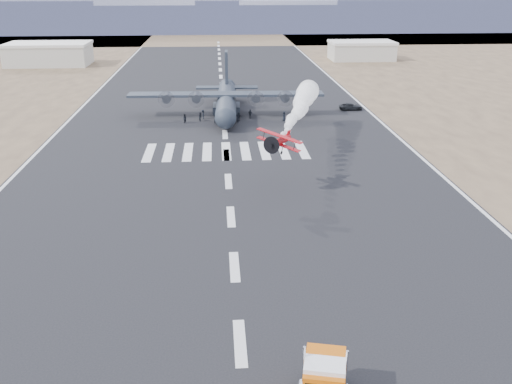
{
  "coord_description": "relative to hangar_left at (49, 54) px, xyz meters",
  "views": [
    {
      "loc": [
        -1.31,
        -36.06,
        25.96
      ],
      "look_at": [
        2.69,
        21.25,
        4.0
      ],
      "focal_mm": 40.0,
      "sensor_mm": 36.0,
      "label": 1
    }
  ],
  "objects": [
    {
      "name": "support_vehicle",
      "position": [
        78.1,
        -67.56,
        -2.74
      ],
      "size": [
        4.82,
        2.29,
        1.33
      ],
      "primitive_type": "imported",
      "rotation": [
        0.0,
        0.0,
        1.59
      ],
      "color": "black",
      "rests_on": "ground"
    },
    {
      "name": "ground",
      "position": [
        52.0,
        -145.0,
        -3.41
      ],
      "size": [
        500.0,
        500.0,
        0.0
      ],
      "primitive_type": "plane",
      "color": "black",
      "rests_on": "ground"
    },
    {
      "name": "crew_c",
      "position": [
        48.02,
        -73.31,
        -2.52
      ],
      "size": [
        0.67,
        1.21,
        1.78
      ],
      "primitive_type": "imported",
      "rotation": [
        0.0,
        0.0,
        4.83
      ],
      "color": "black",
      "rests_on": "ground"
    },
    {
      "name": "aerobatic_biplane",
      "position": [
        58.47,
        -112.85,
        3.14
      ],
      "size": [
        5.99,
        5.63,
        2.87
      ],
      "rotation": [
        0.0,
        0.2,
        -0.27
      ],
      "color": "red"
    },
    {
      "name": "crew_d",
      "position": [
        57.07,
        -73.36,
        -2.53
      ],
      "size": [
        1.13,
        1.04,
        1.75
      ],
      "primitive_type": "imported",
      "rotation": [
        0.0,
        0.0,
        5.63
      ],
      "color": "black",
      "rests_on": "ground"
    },
    {
      "name": "ridge_seg_e",
      "position": [
        117.0,
        115.0,
        4.09
      ],
      "size": [
        150.0,
        50.0,
        15.0
      ],
      "primitive_type": "cube",
      "color": "#858BA9",
      "rests_on": "ground"
    },
    {
      "name": "crew_f",
      "position": [
        54.81,
        -74.87,
        -2.63
      ],
      "size": [
        1.45,
        1.21,
        1.56
      ],
      "primitive_type": "imported",
      "rotation": [
        0.0,
        0.0,
        2.53
      ],
      "color": "black",
      "rests_on": "ground"
    },
    {
      "name": "ridge_seg_f",
      "position": [
        182.0,
        115.0,
        5.09
      ],
      "size": [
        150.0,
        50.0,
        17.0
      ],
      "primitive_type": "cube",
      "color": "#858BA9",
      "rests_on": "ground"
    },
    {
      "name": "crew_e",
      "position": [
        63.38,
        -75.94,
        -2.48
      ],
      "size": [
        0.88,
        1.06,
        1.86
      ],
      "primitive_type": "imported",
      "rotation": [
        0.0,
        0.0,
        4.29
      ],
      "color": "black",
      "rests_on": "ground"
    },
    {
      "name": "runway_markings",
      "position": [
        52.0,
        -85.0,
        -3.4
      ],
      "size": [
        60.0,
        260.0,
        0.01
      ],
      "primitive_type": null,
      "color": "silver",
      "rests_on": "ground"
    },
    {
      "name": "ridge_seg_d",
      "position": [
        52.0,
        115.0,
        3.09
      ],
      "size": [
        150.0,
        50.0,
        13.0
      ],
      "primitive_type": "cube",
      "color": "#858BA9",
      "rests_on": "ground"
    },
    {
      "name": "ridge_seg_c",
      "position": [
        -13.0,
        115.0,
        5.09
      ],
      "size": [
        150.0,
        50.0,
        17.0
      ],
      "primitive_type": "cube",
      "color": "#858BA9",
      "rests_on": "ground"
    },
    {
      "name": "smoke_trail",
      "position": [
        65.54,
        -87.16,
        3.38
      ],
      "size": [
        10.31,
        31.57,
        3.8
      ],
      "rotation": [
        0.0,
        0.0,
        -0.27
      ],
      "color": "white"
    },
    {
      "name": "crew_b",
      "position": [
        44.69,
        -76.5,
        -2.55
      ],
      "size": [
        0.96,
        0.93,
        1.71
      ],
      "primitive_type": "imported",
      "rotation": [
        0.0,
        0.0,
        5.57
      ],
      "color": "black",
      "rests_on": "ground"
    },
    {
      "name": "crew_h",
      "position": [
        47.57,
        -74.92,
        -2.57
      ],
      "size": [
        0.7,
        0.92,
        1.68
      ],
      "primitive_type": "imported",
      "rotation": [
        0.0,
        0.0,
        1.84
      ],
      "color": "black",
      "rests_on": "ground"
    },
    {
      "name": "hangar_right",
      "position": [
        98.0,
        5.0,
        -0.4
      ],
      "size": [
        20.5,
        12.5,
        5.9
      ],
      "color": "#AEA99A",
      "rests_on": "ground"
    },
    {
      "name": "crew_g",
      "position": [
        54.53,
        -77.02,
        -2.61
      ],
      "size": [
        0.64,
        0.7,
        1.6
      ],
      "primitive_type": "imported",
      "rotation": [
        0.0,
        0.0,
        4.4
      ],
      "color": "black",
      "rests_on": "ground"
    },
    {
      "name": "scrub_far",
      "position": [
        52.0,
        85.0,
        -3.41
      ],
      "size": [
        500.0,
        80.0,
        0.0
      ],
      "primitive_type": "cube",
      "color": "brown",
      "rests_on": "ground"
    },
    {
      "name": "transport_aircraft",
      "position": [
        52.62,
        -69.09,
        -0.58
      ],
      "size": [
        37.89,
        31.21,
        10.96
      ],
      "rotation": [
        0.0,
        0.0,
        -0.03
      ],
      "color": "#222A33",
      "rests_on": "ground"
    },
    {
      "name": "crew_a",
      "position": [
        50.41,
        -77.96,
        -2.56
      ],
      "size": [
        0.75,
        0.68,
        1.7
      ],
      "primitive_type": "imported",
      "rotation": [
        0.0,
        0.0,
        5.95
      ],
      "color": "black",
      "rests_on": "ground"
    },
    {
      "name": "hangar_left",
      "position": [
        0.0,
        0.0,
        0.0
      ],
      "size": [
        24.5,
        14.5,
        6.7
      ],
      "color": "#AEA99A",
      "rests_on": "ground"
    }
  ]
}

